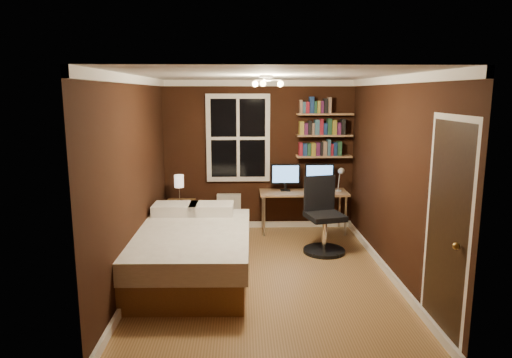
{
  "coord_description": "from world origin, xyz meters",
  "views": [
    {
      "loc": [
        -0.29,
        -5.53,
        2.3
      ],
      "look_at": [
        -0.1,
        0.45,
        1.16
      ],
      "focal_mm": 32.0,
      "sensor_mm": 36.0,
      "label": 1
    }
  ],
  "objects_px": {
    "monitor_right": "(319,177)",
    "office_chair": "(323,223)",
    "radiator": "(229,212)",
    "desk_lamp": "(340,179)",
    "bedside_lamp": "(179,188)",
    "nightstand": "(180,218)",
    "bed": "(186,252)",
    "desk": "(303,195)",
    "monitor_left": "(285,177)"
  },
  "relations": [
    {
      "from": "radiator",
      "to": "desk",
      "type": "relative_size",
      "value": 0.42
    },
    {
      "from": "bed",
      "to": "desk",
      "type": "distance_m",
      "value": 2.54
    },
    {
      "from": "bed",
      "to": "nightstand",
      "type": "height_order",
      "value": "bed"
    },
    {
      "from": "monitor_left",
      "to": "nightstand",
      "type": "bearing_deg",
      "value": -173.06
    },
    {
      "from": "monitor_left",
      "to": "bed",
      "type": "bearing_deg",
      "value": -126.95
    },
    {
      "from": "monitor_right",
      "to": "desk_lamp",
      "type": "bearing_deg",
      "value": -27.63
    },
    {
      "from": "desk",
      "to": "desk_lamp",
      "type": "xyz_separation_m",
      "value": [
        0.58,
        -0.09,
        0.28
      ]
    },
    {
      "from": "nightstand",
      "to": "office_chair",
      "type": "distance_m",
      "value": 2.35
    },
    {
      "from": "office_chair",
      "to": "bedside_lamp",
      "type": "bearing_deg",
      "value": 145.12
    },
    {
      "from": "nightstand",
      "to": "desk",
      "type": "xyz_separation_m",
      "value": [
        2.03,
        0.14,
        0.34
      ]
    },
    {
      "from": "bed",
      "to": "monitor_right",
      "type": "height_order",
      "value": "monitor_right"
    },
    {
      "from": "bed",
      "to": "desk_lamp",
      "type": "bearing_deg",
      "value": 38.18
    },
    {
      "from": "monitor_right",
      "to": "office_chair",
      "type": "relative_size",
      "value": 0.44
    },
    {
      "from": "radiator",
      "to": "desk",
      "type": "distance_m",
      "value": 1.29
    },
    {
      "from": "radiator",
      "to": "monitor_right",
      "type": "xyz_separation_m",
      "value": [
        1.51,
        -0.11,
        0.61
      ]
    },
    {
      "from": "bed",
      "to": "desk_lamp",
      "type": "height_order",
      "value": "desk_lamp"
    },
    {
      "from": "nightstand",
      "to": "bedside_lamp",
      "type": "relative_size",
      "value": 1.3
    },
    {
      "from": "radiator",
      "to": "office_chair",
      "type": "relative_size",
      "value": 0.55
    },
    {
      "from": "bed",
      "to": "monitor_left",
      "type": "height_order",
      "value": "monitor_left"
    },
    {
      "from": "bed",
      "to": "bedside_lamp",
      "type": "relative_size",
      "value": 5.13
    },
    {
      "from": "bedside_lamp",
      "to": "monitor_left",
      "type": "bearing_deg",
      "value": 6.94
    },
    {
      "from": "monitor_left",
      "to": "bedside_lamp",
      "type": "bearing_deg",
      "value": -173.06
    },
    {
      "from": "nightstand",
      "to": "monitor_right",
      "type": "bearing_deg",
      "value": 8.1
    },
    {
      "from": "bed",
      "to": "office_chair",
      "type": "bearing_deg",
      "value": 25.54
    },
    {
      "from": "desk",
      "to": "bedside_lamp",
      "type": "bearing_deg",
      "value": -176.09
    },
    {
      "from": "bedside_lamp",
      "to": "monitor_right",
      "type": "xyz_separation_m",
      "value": [
        2.3,
        0.21,
        0.13
      ]
    },
    {
      "from": "desk",
      "to": "monitor_left",
      "type": "bearing_deg",
      "value": 166.27
    },
    {
      "from": "desk",
      "to": "monitor_left",
      "type": "xyz_separation_m",
      "value": [
        -0.3,
        0.07,
        0.29
      ]
    },
    {
      "from": "bedside_lamp",
      "to": "radiator",
      "type": "height_order",
      "value": "bedside_lamp"
    },
    {
      "from": "bed",
      "to": "monitor_left",
      "type": "relative_size",
      "value": 4.59
    },
    {
      "from": "bed",
      "to": "bedside_lamp",
      "type": "bearing_deg",
      "value": 101.26
    },
    {
      "from": "nightstand",
      "to": "desk",
      "type": "height_order",
      "value": "desk"
    },
    {
      "from": "bedside_lamp",
      "to": "desk",
      "type": "bearing_deg",
      "value": 3.91
    },
    {
      "from": "bed",
      "to": "monitor_left",
      "type": "distance_m",
      "value": 2.45
    },
    {
      "from": "nightstand",
      "to": "radiator",
      "type": "relative_size",
      "value": 0.93
    },
    {
      "from": "desk",
      "to": "office_chair",
      "type": "bearing_deg",
      "value": -80.6
    },
    {
      "from": "bed",
      "to": "desk",
      "type": "height_order",
      "value": "bed"
    },
    {
      "from": "nightstand",
      "to": "desk_lamp",
      "type": "height_order",
      "value": "desk_lamp"
    },
    {
      "from": "desk",
      "to": "monitor_right",
      "type": "distance_m",
      "value": 0.4
    },
    {
      "from": "bed",
      "to": "monitor_left",
      "type": "xyz_separation_m",
      "value": [
        1.43,
        1.9,
        0.59
      ]
    },
    {
      "from": "nightstand",
      "to": "office_chair",
      "type": "height_order",
      "value": "office_chair"
    },
    {
      "from": "bedside_lamp",
      "to": "office_chair",
      "type": "relative_size",
      "value": 0.4
    },
    {
      "from": "bed",
      "to": "desk",
      "type": "xyz_separation_m",
      "value": [
        1.73,
        1.83,
        0.31
      ]
    },
    {
      "from": "radiator",
      "to": "office_chair",
      "type": "height_order",
      "value": "office_chair"
    },
    {
      "from": "monitor_left",
      "to": "monitor_right",
      "type": "distance_m",
      "value": 0.57
    },
    {
      "from": "bed",
      "to": "radiator",
      "type": "bearing_deg",
      "value": 77.57
    },
    {
      "from": "monitor_right",
      "to": "desk",
      "type": "bearing_deg",
      "value": -164.99
    },
    {
      "from": "desk_lamp",
      "to": "nightstand",
      "type": "bearing_deg",
      "value": -178.95
    },
    {
      "from": "radiator",
      "to": "desk_lamp",
      "type": "bearing_deg",
      "value": -8.47
    },
    {
      "from": "nightstand",
      "to": "office_chair",
      "type": "relative_size",
      "value": 0.52
    }
  ]
}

